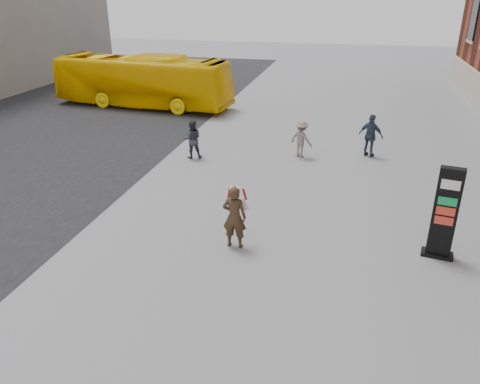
% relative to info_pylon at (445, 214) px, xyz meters
% --- Properties ---
extents(ground, '(100.00, 100.00, 0.00)m').
position_rel_info_pylon_xyz_m(ground, '(-4.80, -0.92, -1.23)').
color(ground, '#9E9EA3').
extents(info_pylon, '(0.85, 0.52, 2.47)m').
position_rel_info_pylon_xyz_m(info_pylon, '(0.00, 0.00, 0.00)').
color(info_pylon, black).
rests_on(info_pylon, ground).
extents(woman, '(0.67, 0.60, 1.77)m').
position_rel_info_pylon_xyz_m(woman, '(-5.29, -0.74, -0.33)').
color(woman, '#3B2918').
rests_on(woman, ground).
extents(bus, '(10.72, 3.54, 2.93)m').
position_rel_info_pylon_xyz_m(bus, '(-14.38, 13.69, 0.23)').
color(bus, yellow).
rests_on(bus, road).
extents(pedestrian_a, '(0.94, 0.83, 1.59)m').
position_rel_info_pylon_xyz_m(pedestrian_a, '(-8.69, 5.80, -0.43)').
color(pedestrian_a, '#34363F').
rests_on(pedestrian_a, ground).
extents(pedestrian_b, '(1.13, 0.95, 1.52)m').
position_rel_info_pylon_xyz_m(pedestrian_b, '(-4.39, 6.98, -0.47)').
color(pedestrian_b, gray).
rests_on(pedestrian_b, ground).
extents(pedestrian_c, '(1.12, 0.82, 1.76)m').
position_rel_info_pylon_xyz_m(pedestrian_c, '(-1.64, 7.69, -0.35)').
color(pedestrian_c, '#2C3B4E').
rests_on(pedestrian_c, ground).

